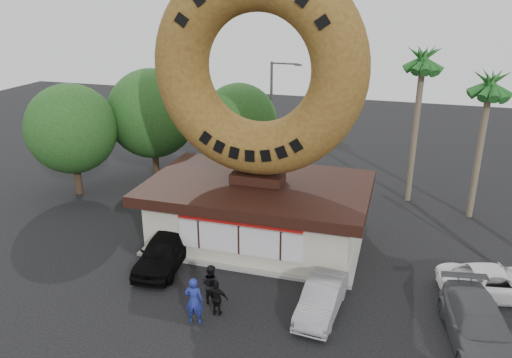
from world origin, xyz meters
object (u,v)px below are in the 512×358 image
Objects in this scene: giant_donut at (258,69)px; street_lamp at (273,114)px; person_left at (194,301)px; person_center at (211,284)px; car_grey at (479,327)px; person_right at (217,299)px; car_black at (164,251)px; car_silver at (322,299)px; donut_shop at (258,210)px; car_white at (496,282)px.

giant_donut is 11.11m from street_lamp.
person_center is at bearing -106.28° from person_left.
car_grey is (10.58, 1.80, -0.23)m from person_left.
person_right is 4.79m from car_black.
giant_donut is at bearing 133.52° from car_silver.
giant_donut reaches higher than donut_shop.
car_black is at bearing -60.33° from person_left.
giant_donut is 1.29× the size of street_lamp.
car_black is 1.16× the size of car_silver.
person_left reaches higher than person_right.
person_left is at bearing -151.58° from car_silver.
person_center is at bearing -92.69° from giant_donut.
person_left is at bearing 99.46° from person_center.
street_lamp is 1.72× the size of car_black.
street_lamp is at bearing 34.66° from car_white.
person_left is at bearing 39.52° from person_right.
person_right reaches higher than car_white.
street_lamp reaches higher than person_center.
street_lamp is (-1.86, 10.02, 2.72)m from donut_shop.
car_black is (-3.12, 3.63, -0.21)m from person_left.
car_grey is (5.88, -0.26, 0.11)m from car_silver.
car_silver is (4.28, -5.30, -1.10)m from donut_shop.
person_center reaches higher than car_white.
car_silver is at bearing -16.90° from car_black.
car_silver is at bearing 168.74° from car_grey.
person_right reaches higher than car_silver.
street_lamp is 16.94m from car_silver.
person_center is at bearing -92.69° from donut_shop.
car_grey is (13.70, -1.83, -0.02)m from car_black.
person_right is 0.38× the size of car_silver.
giant_donut reaches higher than person_center.
donut_shop is 11.48m from car_white.
street_lamp is 18.15m from car_white.
person_left is 1.12× the size of person_center.
person_center is at bearing -39.50° from car_black.
car_black is at bearing 173.33° from car_silver.
donut_shop is at bearing -79.50° from street_lamp.
donut_shop is 1.40× the size of street_lamp.
car_silver is at bearing -68.16° from street_lamp.
person_center is at bearing 96.08° from car_white.
person_right is at bearing -43.03° from car_black.
giant_donut is 14.20m from car_grey.
person_center is (-0.28, -5.94, -8.07)m from giant_donut.
person_left reaches higher than car_silver.
car_silver is at bearing -167.22° from person_left.
giant_donut is at bearing -94.65° from person_right.
donut_shop reaches higher than car_black.
person_left is (1.44, -17.38, -3.48)m from street_lamp.
donut_shop is at bearing -90.00° from giant_donut.
car_grey is (10.17, -5.58, -8.19)m from giant_donut.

